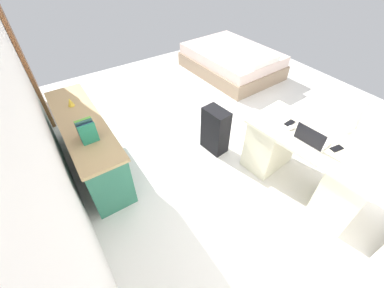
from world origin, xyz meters
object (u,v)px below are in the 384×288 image
Objects in this scene: computer_mouse at (291,127)px; desk at (306,163)px; credenza at (89,144)px; bed at (232,61)px; laptop at (311,139)px; figurine_small at (70,102)px; cell_phone_near_laptop at (337,148)px; cell_phone_by_mouse at (290,123)px; office_chair at (331,127)px; suitcase_black at (215,130)px.

desk is at bearing -170.18° from computer_mouse.
credenza is at bearing 48.73° from desk.
bed is 2.91m from computer_mouse.
credenza is at bearing 47.59° from laptop.
desk is 4.54× the size of laptop.
figurine_small is at bearing 0.23° from credenza.
cell_phone_near_laptop is at bearing -138.62° from figurine_small.
computer_mouse is 0.91× the size of figurine_small.
cell_phone_by_mouse is at bearing 152.27° from bed.
office_chair is at bearing -118.76° from credenza.
cell_phone_near_laptop is at bearing -133.64° from credenza.
credenza is 13.24× the size of cell_phone_near_laptop.
computer_mouse is (0.26, -0.02, -0.03)m from laptop.
figurine_small is at bearing 50.15° from cell_phone_near_laptop.
cell_phone_near_laptop is (-1.95, -2.05, 0.39)m from credenza.
desk is 1.20m from suitcase_black.
suitcase_black is 4.82× the size of cell_phone_by_mouse.
credenza is (1.53, 2.79, -0.05)m from office_chair.
desk is at bearing 105.50° from office_chair.
office_chair is 0.52× the size of credenza.
credenza is 2.61m from laptop.
laptop reaches higher than cell_phone_near_laptop.
laptop reaches higher than credenza.
laptop is at bearing -132.41° from credenza.
bed is 3.15m from laptop.
cell_phone_by_mouse is at bearing -13.53° from laptop.
desk is 14.98× the size of computer_mouse.
credenza is 3.44m from bed.
laptop is (-1.74, -1.90, 0.43)m from credenza.
cell_phone_near_laptop reaches higher than suitcase_black.
desk is 11.01× the size of cell_phone_by_mouse.
bed is (1.05, -3.27, -0.12)m from credenza.
laptop is (-1.09, -0.37, 0.47)m from suitcase_black.
cell_phone_near_laptop is (-0.20, -0.05, 0.36)m from desk.
computer_mouse reaches higher than bed.
figurine_small is (2.11, 1.90, -0.01)m from laptop.
cell_phone_near_laptop is at bearing -164.48° from suitcase_black.
laptop reaches higher than suitcase_black.
office_chair is 2.63m from bed.
laptop reaches higher than desk.
laptop is at bearing 103.20° from office_chair.
laptop reaches higher than bed.
desk is 0.82m from office_chair.
figurine_small reaches higher than credenza.
office_chair is 2.85× the size of laptop.
figurine_small is at bearing 42.05° from laptop.
suitcase_black is (-1.69, 1.74, 0.08)m from bed.
cell_phone_by_mouse is (0.55, 0.07, 0.00)m from cell_phone_near_laptop.
cell_phone_near_laptop is at bearing -165.03° from desk.
office_chair reaches higher than figurine_small.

